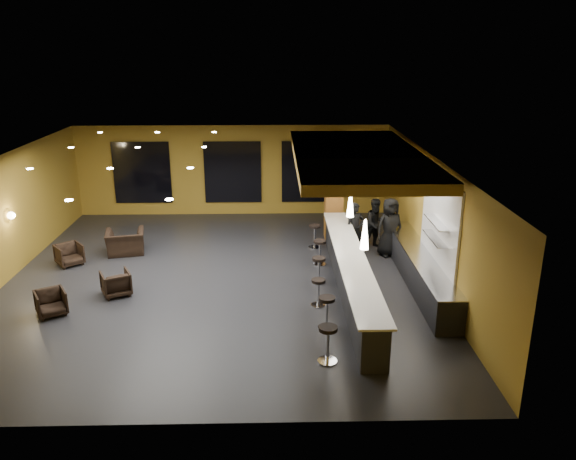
{
  "coord_description": "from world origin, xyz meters",
  "views": [
    {
      "loc": [
        1.62,
        -14.93,
        6.45
      ],
      "look_at": [
        2.0,
        0.5,
        1.3
      ],
      "focal_mm": 35.0,
      "sensor_mm": 36.0,
      "label": 1
    }
  ],
  "objects_px": {
    "pendant_1": "(350,204)",
    "bar_stool_4": "(320,249)",
    "column": "(334,188)",
    "staff_b": "(376,224)",
    "armchair_b": "(116,283)",
    "pendant_0": "(365,234)",
    "armchair_c": "(69,255)",
    "bar_stool_5": "(315,233)",
    "pendant_2": "(340,182)",
    "armchair_d": "(125,242)",
    "bar_counter": "(350,275)",
    "bar_stool_1": "(327,309)",
    "bar_stool_2": "(318,289)",
    "staff_a": "(355,229)",
    "staff_c": "(390,227)",
    "bar_stool_0": "(328,339)",
    "prep_counter": "(419,270)",
    "armchair_a": "(51,303)",
    "bar_stool_3": "(319,267)"
  },
  "relations": [
    {
      "from": "pendant_1",
      "to": "bar_stool_4",
      "type": "height_order",
      "value": "pendant_1"
    },
    {
      "from": "bar_stool_1",
      "to": "bar_stool_2",
      "type": "relative_size",
      "value": 1.09
    },
    {
      "from": "staff_b",
      "to": "armchair_c",
      "type": "relative_size",
      "value": 2.29
    },
    {
      "from": "staff_c",
      "to": "bar_stool_4",
      "type": "xyz_separation_m",
      "value": [
        -2.26,
        -0.76,
        -0.44
      ]
    },
    {
      "from": "pendant_2",
      "to": "armchair_d",
      "type": "distance_m",
      "value": 7.11
    },
    {
      "from": "column",
      "to": "bar_stool_4",
      "type": "bearing_deg",
      "value": -104.54
    },
    {
      "from": "armchair_b",
      "to": "armchair_d",
      "type": "height_order",
      "value": "armchair_d"
    },
    {
      "from": "column",
      "to": "staff_b",
      "type": "bearing_deg",
      "value": -40.86
    },
    {
      "from": "prep_counter",
      "to": "armchair_b",
      "type": "distance_m",
      "value": 8.33
    },
    {
      "from": "armchair_d",
      "to": "bar_stool_4",
      "type": "relative_size",
      "value": 1.5
    },
    {
      "from": "bar_counter",
      "to": "bar_stool_4",
      "type": "distance_m",
      "value": 2.13
    },
    {
      "from": "staff_b",
      "to": "pendant_2",
      "type": "bearing_deg",
      "value": -177.79
    },
    {
      "from": "prep_counter",
      "to": "armchair_c",
      "type": "xyz_separation_m",
      "value": [
        -10.31,
        1.7,
        -0.1
      ]
    },
    {
      "from": "staff_a",
      "to": "staff_c",
      "type": "height_order",
      "value": "staff_c"
    },
    {
      "from": "armchair_c",
      "to": "bar_stool_5",
      "type": "xyz_separation_m",
      "value": [
        7.58,
        1.33,
        0.18
      ]
    },
    {
      "from": "prep_counter",
      "to": "armchair_a",
      "type": "bearing_deg",
      "value": -170.32
    },
    {
      "from": "pendant_1",
      "to": "staff_b",
      "type": "xyz_separation_m",
      "value": [
        1.28,
        2.99,
        -1.51
      ]
    },
    {
      "from": "pendant_1",
      "to": "column",
      "type": "bearing_deg",
      "value": 90.0
    },
    {
      "from": "staff_b",
      "to": "prep_counter",
      "type": "bearing_deg",
      "value": -95.16
    },
    {
      "from": "prep_counter",
      "to": "pendant_1",
      "type": "bearing_deg",
      "value": 180.0
    },
    {
      "from": "column",
      "to": "bar_stool_5",
      "type": "xyz_separation_m",
      "value": [
        -0.72,
        -1.07,
        -1.24
      ]
    },
    {
      "from": "pendant_1",
      "to": "bar_stool_1",
      "type": "height_order",
      "value": "pendant_1"
    },
    {
      "from": "pendant_1",
      "to": "staff_b",
      "type": "distance_m",
      "value": 3.59
    },
    {
      "from": "bar_stool_0",
      "to": "bar_stool_5",
      "type": "bearing_deg",
      "value": 88.27
    },
    {
      "from": "armchair_b",
      "to": "staff_b",
      "type": "bearing_deg",
      "value": 177.82
    },
    {
      "from": "prep_counter",
      "to": "armchair_d",
      "type": "relative_size",
      "value": 5.08
    },
    {
      "from": "column",
      "to": "bar_stool_1",
      "type": "bearing_deg",
      "value": -97.08
    },
    {
      "from": "pendant_1",
      "to": "armchair_c",
      "type": "distance_m",
      "value": 8.72
    },
    {
      "from": "staff_c",
      "to": "bar_stool_0",
      "type": "bearing_deg",
      "value": -130.64
    },
    {
      "from": "bar_stool_4",
      "to": "pendant_0",
      "type": "bearing_deg",
      "value": -80.53
    },
    {
      "from": "pendant_1",
      "to": "bar_stool_2",
      "type": "xyz_separation_m",
      "value": [
        -0.93,
        -1.31,
        -1.88
      ]
    },
    {
      "from": "bar_counter",
      "to": "bar_stool_0",
      "type": "relative_size",
      "value": 9.58
    },
    {
      "from": "pendant_2",
      "to": "staff_c",
      "type": "height_order",
      "value": "pendant_2"
    },
    {
      "from": "armchair_b",
      "to": "bar_stool_0",
      "type": "distance_m",
      "value": 6.42
    },
    {
      "from": "column",
      "to": "armchair_c",
      "type": "height_order",
      "value": "column"
    },
    {
      "from": "staff_b",
      "to": "bar_stool_1",
      "type": "bearing_deg",
      "value": -129.53
    },
    {
      "from": "pendant_1",
      "to": "staff_b",
      "type": "height_order",
      "value": "pendant_1"
    },
    {
      "from": "pendant_2",
      "to": "staff_c",
      "type": "relative_size",
      "value": 0.37
    },
    {
      "from": "bar_stool_5",
      "to": "staff_b",
      "type": "bearing_deg",
      "value": -1.09
    },
    {
      "from": "armchair_c",
      "to": "bar_stool_4",
      "type": "height_order",
      "value": "bar_stool_4"
    },
    {
      "from": "armchair_c",
      "to": "staff_a",
      "type": "bearing_deg",
      "value": -34.95
    },
    {
      "from": "bar_stool_5",
      "to": "pendant_1",
      "type": "bearing_deg",
      "value": -76.59
    },
    {
      "from": "bar_stool_4",
      "to": "armchair_c",
      "type": "bearing_deg",
      "value": 178.63
    },
    {
      "from": "pendant_1",
      "to": "bar_stool_2",
      "type": "relative_size",
      "value": 0.95
    },
    {
      "from": "staff_b",
      "to": "armchair_b",
      "type": "relative_size",
      "value": 2.28
    },
    {
      "from": "bar_stool_3",
      "to": "bar_counter",
      "type": "bearing_deg",
      "value": -37.7
    },
    {
      "from": "armchair_b",
      "to": "pendant_0",
      "type": "bearing_deg",
      "value": 135.58
    },
    {
      "from": "staff_b",
      "to": "bar_stool_0",
      "type": "height_order",
      "value": "staff_b"
    },
    {
      "from": "pendant_1",
      "to": "bar_stool_0",
      "type": "xyz_separation_m",
      "value": [
        -0.93,
        -4.0,
        -1.82
      ]
    },
    {
      "from": "bar_counter",
      "to": "column",
      "type": "bearing_deg",
      "value": 90.0
    }
  ]
}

